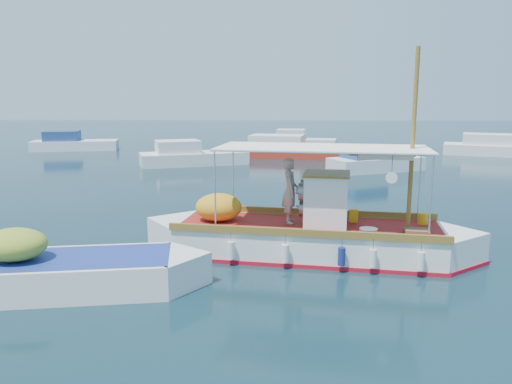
{
  "coord_description": "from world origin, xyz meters",
  "views": [
    {
      "loc": [
        -1.05,
        -13.97,
        4.37
      ],
      "look_at": [
        -1.51,
        0.0,
        1.69
      ],
      "focal_mm": 35.0,
      "sensor_mm": 36.0,
      "label": 1
    }
  ],
  "objects": [
    {
      "name": "ground",
      "position": [
        0.0,
        0.0,
        0.0
      ],
      "size": [
        160.0,
        160.0,
        0.0
      ],
      "primitive_type": "plane",
      "color": "black",
      "rests_on": "ground"
    },
    {
      "name": "fishing_caique",
      "position": [
        -0.09,
        -0.46,
        0.52
      ],
      "size": [
        9.42,
        3.64,
        5.81
      ],
      "rotation": [
        0.0,
        0.0,
        -0.15
      ],
      "color": "white",
      "rests_on": "ground"
    },
    {
      "name": "dinghy",
      "position": [
        -6.0,
        -3.34,
        0.36
      ],
      "size": [
        6.92,
        2.78,
        1.71
      ],
      "rotation": [
        0.0,
        0.0,
        0.16
      ],
      "color": "white",
      "rests_on": "ground"
    },
    {
      "name": "bg_boat_nw",
      "position": [
        -6.37,
        18.12,
        0.49
      ],
      "size": [
        7.24,
        4.57,
        1.8
      ],
      "rotation": [
        0.0,
        0.0,
        0.35
      ],
      "color": "silver",
      "rests_on": "ground"
    },
    {
      "name": "bg_boat_n",
      "position": [
        0.38,
        22.47,
        0.49
      ],
      "size": [
        9.91,
        4.59,
        1.8
      ],
      "rotation": [
        0.0,
        0.0,
        -0.19
      ],
      "color": "#A62B1B",
      "rests_on": "ground"
    },
    {
      "name": "bg_boat_ne",
      "position": [
        4.96,
        15.7,
        0.49
      ],
      "size": [
        6.02,
        4.3,
        1.8
      ],
      "rotation": [
        0.0,
        0.0,
        0.42
      ],
      "color": "silver",
      "rests_on": "ground"
    },
    {
      "name": "bg_boat_e",
      "position": [
        16.22,
        23.95,
        0.49
      ],
      "size": [
        9.17,
        5.61,
        1.8
      ],
      "rotation": [
        0.0,
        0.0,
        -0.37
      ],
      "color": "silver",
      "rests_on": "ground"
    },
    {
      "name": "bg_boat_far_w",
      "position": [
        -17.58,
        26.68,
        0.49
      ],
      "size": [
        7.07,
        3.56,
        1.8
      ],
      "rotation": [
        0.0,
        0.0,
        0.19
      ],
      "color": "silver",
      "rests_on": "ground"
    },
    {
      "name": "bg_boat_far_n",
      "position": [
        1.22,
        29.12,
        0.49
      ],
      "size": [
        6.17,
        2.97,
        1.8
      ],
      "rotation": [
        0.0,
        0.0,
        -0.17
      ],
      "color": "silver",
      "rests_on": "ground"
    }
  ]
}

